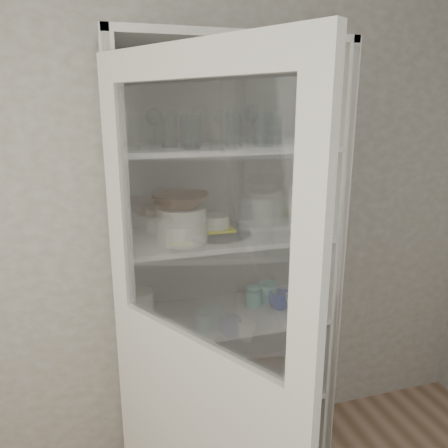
{
  "coord_description": "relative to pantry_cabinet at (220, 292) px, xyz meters",
  "views": [
    {
      "loc": [
        -0.35,
        -0.58,
        1.82
      ],
      "look_at": [
        0.2,
        1.27,
        1.3
      ],
      "focal_mm": 35.0,
      "sensor_mm": 36.0,
      "label": 1
    }
  ],
  "objects": [
    {
      "name": "wall_back",
      "position": [
        -0.2,
        0.16,
        0.36
      ],
      "size": [
        3.6,
        0.02,
        2.6
      ],
      "primitive_type": "cube",
      "color": "gray",
      "rests_on": "ground"
    },
    {
      "name": "pantry_cabinet",
      "position": [
        0.0,
        0.0,
        0.0
      ],
      "size": [
        1.0,
        0.45,
        2.1
      ],
      "color": "silver",
      "rests_on": "floor"
    },
    {
      "name": "cupboard_door",
      "position": [
        -0.27,
        -0.68,
        -0.07
      ],
      "size": [
        0.49,
        0.8,
        2.0
      ],
      "rotation": [
        0.0,
        0.0,
        -1.05
      ],
      "color": "silver",
      "rests_on": "floor"
    },
    {
      "name": "tumbler_0",
      "position": [
        -0.41,
        -0.18,
        0.79
      ],
      "size": [
        0.08,
        0.08,
        0.14
      ],
      "primitive_type": "cylinder",
      "rotation": [
        0.0,
        0.0,
        0.08
      ],
      "color": "silver",
      "rests_on": "shelf_glass"
    },
    {
      "name": "tumbler_1",
      "position": [
        -0.17,
        -0.17,
        0.79
      ],
      "size": [
        0.08,
        0.08,
        0.13
      ],
      "primitive_type": "cylinder",
      "rotation": [
        0.0,
        0.0,
        0.17
      ],
      "color": "silver",
      "rests_on": "shelf_glass"
    },
    {
      "name": "tumbler_2",
      "position": [
        -0.18,
        -0.21,
        0.79
      ],
      "size": [
        0.08,
        0.08,
        0.13
      ],
      "primitive_type": "cylinder",
      "rotation": [
        0.0,
        0.0,
        0.35
      ],
      "color": "silver",
      "rests_on": "shelf_glass"
    },
    {
      "name": "tumbler_3",
      "position": [
        0.01,
        -0.18,
        0.79
      ],
      "size": [
        0.08,
        0.08,
        0.14
      ],
      "primitive_type": "cylinder",
      "rotation": [
        0.0,
        0.0,
        -0.22
      ],
      "color": "silver",
      "rests_on": "shelf_glass"
    },
    {
      "name": "tumbler_4",
      "position": [
        0.14,
        -0.17,
        0.8
      ],
      "size": [
        0.09,
        0.09,
        0.15
      ],
      "primitive_type": "cylinder",
      "rotation": [
        0.0,
        0.0,
        -0.3
      ],
      "color": "silver",
      "rests_on": "shelf_glass"
    },
    {
      "name": "tumbler_5",
      "position": [
        0.13,
        -0.18,
        0.79
      ],
      "size": [
        0.08,
        0.08,
        0.13
      ],
      "primitive_type": "cylinder",
      "rotation": [
        0.0,
        0.0,
        0.39
      ],
      "color": "silver",
      "rests_on": "shelf_glass"
    },
    {
      "name": "tumbler_6",
      "position": [
        0.41,
        -0.21,
        0.79
      ],
      "size": [
        0.09,
        0.09,
        0.13
      ],
      "primitive_type": "cylinder",
      "rotation": [
        0.0,
        0.0,
        -0.39
      ],
      "color": "silver",
      "rests_on": "shelf_glass"
    },
    {
      "name": "tumbler_7",
      "position": [
        -0.24,
        -0.09,
        0.79
      ],
      "size": [
        0.08,
        0.08,
        0.13
      ],
      "primitive_type": "cylinder",
      "rotation": [
        0.0,
        0.0,
        0.36
      ],
      "color": "silver",
      "rests_on": "shelf_glass"
    },
    {
      "name": "tumbler_8",
      "position": [
        -0.17,
        -0.09,
        0.78
      ],
      "size": [
        0.08,
        0.08,
        0.13
      ],
      "primitive_type": "cylinder",
      "rotation": [
        0.0,
        0.0,
        0.33
      ],
      "color": "silver",
      "rests_on": "shelf_glass"
    },
    {
      "name": "tumbler_9",
      "position": [
        -0.13,
        -0.05,
        0.79
      ],
      "size": [
        0.07,
        0.07,
        0.14
      ],
      "primitive_type": "cylinder",
      "rotation": [
        0.0,
        0.0,
        0.02
      ],
      "color": "silver",
      "rests_on": "shelf_glass"
    },
    {
      "name": "tumbler_10",
      "position": [
        0.04,
        -0.05,
        0.79
      ],
      "size": [
        0.08,
        0.08,
        0.13
      ],
      "primitive_type": "cylinder",
      "rotation": [
        0.0,
        0.0,
        0.23
      ],
      "color": "silver",
      "rests_on": "shelf_glass"
    },
    {
      "name": "tumbler_11",
      "position": [
        0.24,
        -0.07,
        0.79
      ],
      "size": [
        0.08,
        0.08,
        0.14
      ],
      "primitive_type": "cylinder",
      "rotation": [
        0.0,
        0.0,
        0.13
      ],
      "color": "silver",
      "rests_on": "shelf_glass"
    },
    {
      "name": "goblet_0",
      "position": [
        -0.28,
        0.05,
        0.81
      ],
      "size": [
        0.08,
        0.08,
        0.17
      ],
      "primitive_type": null,
      "color": "silver",
      "rests_on": "shelf_glass"
    },
    {
      "name": "goblet_1",
      "position": [
        0.01,
        0.02,
        0.8
      ],
      "size": [
        0.07,
        0.07,
        0.16
      ],
      "primitive_type": null,
      "color": "silver",
      "rests_on": "shelf_glass"
    },
    {
      "name": "goblet_2",
      "position": [
        0.16,
        0.03,
        0.81
      ],
      "size": [
        0.08,
        0.08,
        0.19
      ],
      "primitive_type": null,
      "color": "silver",
      "rests_on": "shelf_glass"
    },
    {
      "name": "goblet_3",
      "position": [
        0.41,
        0.03,
        0.8
      ],
      "size": [
        0.07,
        0.07,
        0.16
      ],
      "primitive_type": null,
      "color": "silver",
      "rests_on": "shelf_glass"
    },
    {
      "name": "plate_stack_front",
      "position": [
        -0.21,
        -0.13,
        0.36
      ],
      "size": [
        0.23,
        0.23,
        0.08
      ],
      "primitive_type": "cylinder",
      "color": "silver",
      "rests_on": "shelf_plates"
    },
    {
      "name": "plate_stack_back",
      "position": [
        -0.24,
        0.06,
        0.38
      ],
      "size": [
        0.19,
        0.19,
        0.11
      ],
      "primitive_type": "cylinder",
      "color": "silver",
      "rests_on": "shelf_plates"
    },
    {
      "name": "cream_bowl",
      "position": [
        -0.21,
        -0.13,
        0.44
      ],
      "size": [
        0.25,
        0.25,
        0.07
      ],
      "primitive_type": "cylinder",
      "rotation": [
        0.0,
        0.0,
        -0.21
      ],
      "color": "beige",
      "rests_on": "plate_stack_front"
    },
    {
      "name": "terracotta_bowl",
      "position": [
        -0.21,
        -0.13,
        0.5
      ],
      "size": [
        0.3,
        0.3,
        0.06
      ],
      "primitive_type": "imported",
      "rotation": [
        0.0,
        0.0,
        -0.35
      ],
      "color": "#412212",
      "rests_on": "cream_bowl"
    },
    {
      "name": "glass_platter",
      "position": [
        -0.04,
        -0.06,
        0.33
      ],
      "size": [
        0.43,
        0.43,
        0.02
      ],
      "primitive_type": "cylinder",
      "rotation": [
        0.0,
        0.0,
        0.37
      ],
      "color": "silver",
      "rests_on": "shelf_plates"
    },
    {
      "name": "yellow_trivet",
      "position": [
        -0.04,
        -0.06,
        0.34
      ],
      "size": [
        0.16,
        0.16,
        0.01
      ],
      "primitive_type": "cube",
      "rotation": [
        0.0,
        0.0,
        0.03
      ],
      "color": "yellow",
      "rests_on": "glass_platter"
    },
    {
      "name": "white_ramekin",
      "position": [
        -0.04,
        -0.06,
        0.38
      ],
      "size": [
        0.14,
        0.14,
        0.06
      ],
      "primitive_type": "cylinder",
      "rotation": [
        0.0,
        0.0,
        -0.09
      ],
      "color": "silver",
      "rests_on": "yellow_trivet"
    },
    {
      "name": "grey_bowl_stack",
      "position": [
        0.41,
        -0.06,
        0.42
      ],
      "size": [
        0.15,
        0.15,
        0.2
      ],
      "primitive_type": "cylinder",
      "color": "#BABABA",
      "rests_on": "shelf_plates"
    },
    {
      "name": "mug_blue",
      "position": [
        0.28,
        -0.1,
        -0.03
      ],
      "size": [
        0.14,
        0.14,
        0.09
      ],
      "primitive_type": "imported",
      "rotation": [
        0.0,
        0.0,
        0.35
      ],
      "color": "navy",
      "rests_on": "shelf_mugs"
    },
    {
      "name": "mug_teal",
      "position": [
        0.24,
        -0.02,
        -0.03
      ],
      "size": [
        0.13,
        0.13,
        0.1
      ],
      "primitive_type": "imported",
      "rotation": [
        0.0,
        0.0,
        -0.24
      ],
      "color": "#277078",
      "rests_on": "shelf_mugs"
    },
    {
      "name": "mug_white",
      "position": [
        0.33,
        -0.15,
        -0.04
      ],
      "size": [
        0.1,
        0.1,
        0.09
      ],
      "primitive_type": "imported",
      "rotation": [
        0.0,
        0.0,
        0.05
      ],
      "color": "silver",
      "rests_on": "shelf_mugs"
    },
    {
      "name": "teal_jar",
      "position": [
        0.16,
        -0.03,
        -0.03
      ],
      "size": [
        0.08,
        0.08,
        0.1
      ],
      "color": "#277078",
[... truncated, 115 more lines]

